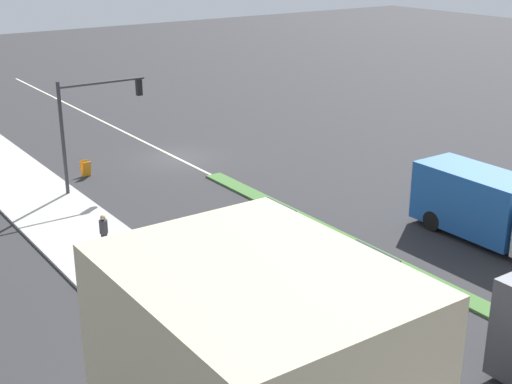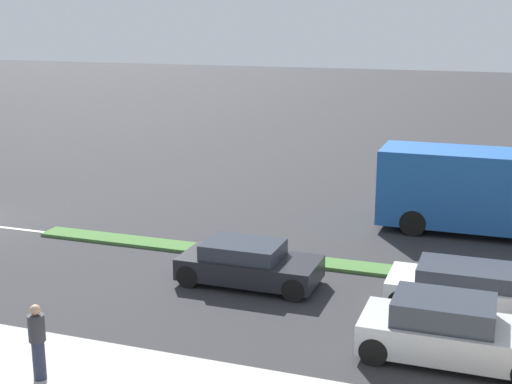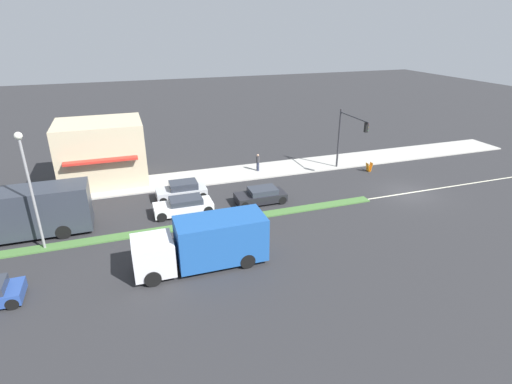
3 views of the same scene
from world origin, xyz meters
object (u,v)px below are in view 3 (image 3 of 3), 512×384
street_lamp (28,177)px  pedestrian (258,162)px  warning_aframe_sign (369,167)px  van_white (184,206)px  sedan_dark (261,196)px  delivery_truck (206,243)px  traffic_signal_main (348,132)px  hatchback_red (19,212)px  sedan_silver (182,191)px

street_lamp → pedestrian: street_lamp is taller
pedestrian → warning_aframe_sign: size_ratio=1.94×
warning_aframe_sign → van_white: (-3.42, 18.12, 0.19)m
van_white → sedan_dark: bearing=-90.0°
delivery_truck → sedan_dark: size_ratio=1.93×
traffic_signal_main → van_white: 16.58m
pedestrian → van_white: pedestrian is taller
traffic_signal_main → hatchback_red: traffic_signal_main is taller
sedan_dark → delivery_truck: bearing=140.6°
street_lamp → delivery_truck: (-5.00, -9.19, -3.31)m
sedan_silver → warning_aframe_sign: bearing=-88.0°
traffic_signal_main → van_white: (-3.92, 15.77, -3.29)m
hatchback_red → delivery_truck: bearing=-131.3°
sedan_dark → sedan_silver: size_ratio=0.99×
sedan_silver → pedestrian: bearing=-63.3°
hatchback_red → sedan_dark: (-2.80, -17.31, 0.02)m
traffic_signal_main → sedan_silver: size_ratio=1.43×
pedestrian → van_white: 10.53m
street_lamp → warning_aframe_sign: 28.13m
street_lamp → delivery_truck: bearing=-118.5°
van_white → sedan_silver: 2.82m
hatchback_red → van_white: size_ratio=0.92×
traffic_signal_main → delivery_truck: 19.37m
hatchback_red → sedan_dark: 17.54m
warning_aframe_sign → delivery_truck: 20.94m
street_lamp → hatchback_red: street_lamp is taller
street_lamp → sedan_silver: size_ratio=1.88×
street_lamp → traffic_signal_main: bearing=-76.2°
street_lamp → pedestrian: size_ratio=4.54×
delivery_truck → sedan_dark: 9.36m
sedan_dark → sedan_silver: 6.35m
warning_aframe_sign → van_white: bearing=100.7°
traffic_signal_main → pedestrian: traffic_signal_main is taller
pedestrian → delivery_truck: (-13.91, 8.00, 0.49)m
warning_aframe_sign → sedan_silver: sedan_silver is taller
pedestrian → hatchback_red: size_ratio=0.41×
van_white → sedan_dark: size_ratio=1.09×
street_lamp → delivery_truck: street_lamp is taller
delivery_truck → van_white: delivery_truck is taller
street_lamp → warning_aframe_sign: (5.62, -27.22, -4.35)m
sedan_silver → street_lamp: bearing=118.0°
street_lamp → warning_aframe_sign: size_ratio=8.80×
traffic_signal_main → street_lamp: 25.62m
delivery_truck → sedan_dark: delivery_truck is taller
street_lamp → van_white: 10.24m
sedan_silver → van_white: bearing=173.6°
pedestrian → sedan_silver: pedestrian is taller
street_lamp → sedan_dark: bearing=-81.7°
traffic_signal_main → warning_aframe_sign: 4.23m
hatchback_red → pedestrian: bearing=-78.6°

